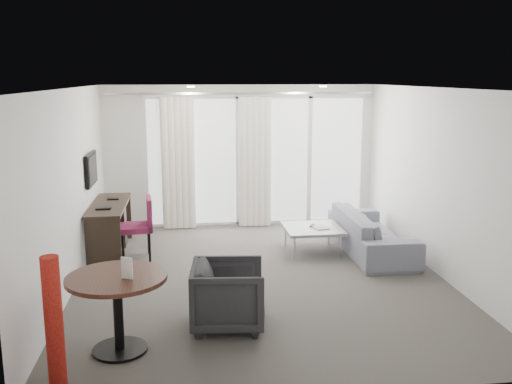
{
  "coord_description": "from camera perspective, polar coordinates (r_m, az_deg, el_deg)",
  "views": [
    {
      "loc": [
        -0.98,
        -7.45,
        2.76
      ],
      "look_at": [
        0.0,
        0.6,
        1.1
      ],
      "focal_mm": 40.0,
      "sensor_mm": 36.0,
      "label": 1
    }
  ],
  "objects": [
    {
      "name": "tub_armchair",
      "position": [
        6.43,
        -2.79,
        -10.28
      ],
      "size": [
        0.87,
        0.85,
        0.73
      ],
      "primitive_type": "imported",
      "rotation": [
        0.0,
        0.0,
        1.48
      ],
      "color": "#252527",
      "rests_on": "floor"
    },
    {
      "name": "curtain_right",
      "position": [
        10.46,
        -0.1,
        2.99
      ],
      "size": [
        0.6,
        0.2,
        2.38
      ],
      "primitive_type": null,
      "color": "white",
      "rests_on": "ground"
    },
    {
      "name": "rattan_table",
      "position": [
        12.45,
        4.39,
        -0.13
      ],
      "size": [
        0.56,
        0.56,
        0.49
      ],
      "primitive_type": null,
      "rotation": [
        0.0,
        0.0,
        -0.15
      ],
      "color": "brown",
      "rests_on": "terrace_slab"
    },
    {
      "name": "red_lamp",
      "position": [
        5.35,
        -19.53,
        -12.55
      ],
      "size": [
        0.31,
        0.31,
        1.26
      ],
      "primitive_type": "cylinder",
      "rotation": [
        0.0,
        0.0,
        -0.26
      ],
      "color": "maroon",
      "rests_on": "floor"
    },
    {
      "name": "wall_right",
      "position": [
        8.35,
        17.81,
        0.94
      ],
      "size": [
        0.0,
        6.0,
        2.6
      ],
      "primitive_type": "cube",
      "color": "silver",
      "rests_on": "ground"
    },
    {
      "name": "curtain_track",
      "position": [
        10.32,
        -1.51,
        9.84
      ],
      "size": [
        4.8,
        0.04,
        0.04
      ],
      "primitive_type": null,
      "color": "#B2B2B7",
      "rests_on": "ceiling"
    },
    {
      "name": "magazine",
      "position": [
        9.09,
        6.4,
        -3.82
      ],
      "size": [
        0.27,
        0.31,
        0.02
      ],
      "primitive_type": null,
      "rotation": [
        0.0,
        0.0,
        0.26
      ],
      "color": "gray",
      "rests_on": "coffee_table"
    },
    {
      "name": "tv",
      "position": [
        9.13,
        -16.16,
        2.23
      ],
      "size": [
        0.05,
        0.8,
        0.5
      ],
      "primitive_type": null,
      "color": "black",
      "rests_on": "wall_left"
    },
    {
      "name": "wall_left",
      "position": [
        7.74,
        -18.13,
        0.12
      ],
      "size": [
        0.0,
        6.0,
        2.6
      ],
      "primitive_type": "cube",
      "color": "silver",
      "rests_on": "ground"
    },
    {
      "name": "floor",
      "position": [
        8.01,
        0.52,
        -8.6
      ],
      "size": [
        5.0,
        6.0,
        0.0
      ],
      "primitive_type": "cube",
      "color": "#4B4743",
      "rests_on": "ground"
    },
    {
      "name": "sofa",
      "position": [
        9.24,
        11.46,
        -3.95
      ],
      "size": [
        0.87,
        2.22,
        0.65
      ],
      "primitive_type": "imported",
      "rotation": [
        0.0,
        0.0,
        1.57
      ],
      "color": "slate",
      "rests_on": "floor"
    },
    {
      "name": "ceiling",
      "position": [
        7.52,
        0.56,
        10.35
      ],
      "size": [
        5.0,
        6.0,
        0.0
      ],
      "primitive_type": "cube",
      "color": "white",
      "rests_on": "ground"
    },
    {
      "name": "terrace_slab",
      "position": [
        12.35,
        -0.8,
        -1.64
      ],
      "size": [
        5.6,
        3.0,
        0.12
      ],
      "primitive_type": "cube",
      "color": "#4D4D50",
      "rests_on": "ground"
    },
    {
      "name": "curtain_left",
      "position": [
        10.39,
        -7.8,
        2.82
      ],
      "size": [
        0.6,
        0.2,
        2.38
      ],
      "primitive_type": null,
      "color": "white",
      "rests_on": "ground"
    },
    {
      "name": "rattan_chair_b",
      "position": [
        12.1,
        5.49,
        0.18
      ],
      "size": [
        0.69,
        0.69,
        0.77
      ],
      "primitive_type": null,
      "rotation": [
        0.0,
        0.0,
        -0.4
      ],
      "color": "brown",
      "rests_on": "terrace_slab"
    },
    {
      "name": "wall_front",
      "position": [
        4.79,
        5.23,
        -6.23
      ],
      "size": [
        5.0,
        0.0,
        2.6
      ],
      "primitive_type": "cube",
      "color": "silver",
      "rests_on": "ground"
    },
    {
      "name": "balustrade",
      "position": [
        13.65,
        -1.45,
        2.03
      ],
      "size": [
        5.5,
        0.06,
        1.05
      ],
      "primitive_type": null,
      "color": "#B2B2B7",
      "rests_on": "terrace_slab"
    },
    {
      "name": "window_panel",
      "position": [
        10.63,
        0.06,
        3.12
      ],
      "size": [
        4.0,
        0.02,
        2.38
      ],
      "primitive_type": null,
      "color": "white",
      "rests_on": "ground"
    },
    {
      "name": "desk",
      "position": [
        9.29,
        -14.37,
        -3.55
      ],
      "size": [
        0.53,
        1.69,
        0.79
      ],
      "primitive_type": null,
      "color": "black",
      "rests_on": "floor"
    },
    {
      "name": "menu_card",
      "position": [
        5.82,
        -12.7,
        -9.23
      ],
      "size": [
        0.12,
        0.07,
        0.22
      ],
      "primitive_type": null,
      "rotation": [
        0.0,
        0.0,
        -0.43
      ],
      "color": "white",
      "rests_on": "round_table"
    },
    {
      "name": "downlight_b",
      "position": [
        9.31,
        6.72,
        10.44
      ],
      "size": [
        0.12,
        0.12,
        0.02
      ],
      "primitive_type": "cylinder",
      "color": "#FFE0B2",
      "rests_on": "ceiling"
    },
    {
      "name": "coffee_table",
      "position": [
        9.15,
        5.66,
        -4.73
      ],
      "size": [
        0.9,
        0.9,
        0.4
      ],
      "primitive_type": null,
      "rotation": [
        0.0,
        0.0,
        0.01
      ],
      "color": "gray",
      "rests_on": "floor"
    },
    {
      "name": "desk_chair",
      "position": [
        8.88,
        -11.96,
        -3.58
      ],
      "size": [
        0.57,
        0.54,
        0.96
      ],
      "primitive_type": null,
      "rotation": [
        0.0,
        0.0,
        0.1
      ],
      "color": "maroon",
      "rests_on": "floor"
    },
    {
      "name": "remote",
      "position": [
        9.19,
        5.63,
        -3.64
      ],
      "size": [
        0.11,
        0.17,
        0.02
      ],
      "primitive_type": null,
      "rotation": [
        0.0,
        0.0,
        -0.41
      ],
      "color": "black",
      "rests_on": "coffee_table"
    },
    {
      "name": "rattan_chair_a",
      "position": [
        11.7,
        0.97,
        -0.13
      ],
      "size": [
        0.68,
        0.68,
        0.78
      ],
      "primitive_type": null,
      "rotation": [
        0.0,
        0.0,
        -0.33
      ],
      "color": "brown",
      "rests_on": "terrace_slab"
    },
    {
      "name": "window_frame",
      "position": [
        10.61,
        0.07,
        3.11
      ],
      "size": [
        4.1,
        0.06,
        2.44
      ],
      "primitive_type": null,
      "color": "white",
      "rests_on": "ground"
    },
    {
      "name": "downlight_a",
      "position": [
        9.05,
        -6.54,
        10.42
      ],
      "size": [
        0.12,
        0.12,
        0.02
      ],
      "primitive_type": "cylinder",
      "color": "#FFE0B2",
      "rests_on": "ceiling"
    },
    {
      "name": "round_table",
      "position": [
        6.04,
        -13.61,
        -11.75
      ],
      "size": [
        1.34,
        1.34,
        0.8
      ],
      "primitive_type": null,
      "rotation": [
        0.0,
        0.0,
        0.44
      ],
      "color": "#3B1E14",
      "rests_on": "floor"
    }
  ]
}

